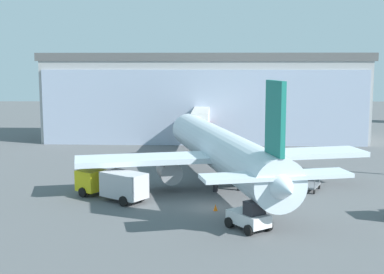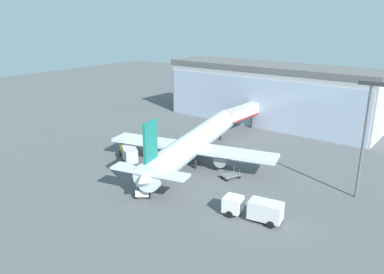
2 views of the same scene
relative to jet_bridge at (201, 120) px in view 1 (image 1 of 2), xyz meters
name	(u,v)px [view 1 (image 1 of 2)]	position (x,y,z in m)	size (l,w,h in m)	color
ground	(212,207)	(0.72, -28.81, -4.36)	(240.00, 240.00, 0.00)	#545659
terminal_building	(205,97)	(0.72, 11.15, 2.42)	(50.29, 14.87, 13.56)	#A8A8A8
jet_bridge	(201,120)	(0.00, 0.00, 0.00)	(2.76, 11.53, 5.75)	beige
airplane	(222,151)	(1.91, -21.02, -0.80)	(28.83, 36.30, 11.02)	silver
catering_truck	(113,184)	(-8.14, -26.31, -2.90)	(7.17, 6.13, 2.65)	yellow
baggage_cart	(309,185)	(10.26, -22.84, -3.86)	(2.63, 3.21, 1.50)	slate
pushback_tug	(250,217)	(3.27, -34.95, -3.39)	(3.51, 3.72, 2.30)	silver
safety_cone_nose	(215,207)	(0.94, -29.87, -4.09)	(0.36, 0.36, 0.55)	orange
safety_cone_wingtip	(88,191)	(-10.87, -24.28, -4.09)	(0.36, 0.36, 0.55)	orange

